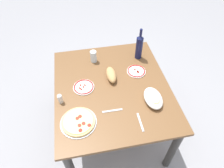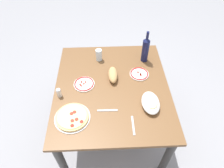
# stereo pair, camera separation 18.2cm
# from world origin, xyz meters

# --- Properties ---
(ground_plane) EXTENTS (8.00, 8.00, 0.00)m
(ground_plane) POSITION_xyz_m (0.00, 0.00, 0.00)
(ground_plane) COLOR gray
(ground_plane) RESTS_ON ground
(dining_table) EXTENTS (1.19, 1.04, 0.72)m
(dining_table) POSITION_xyz_m (0.00, 0.00, 0.61)
(dining_table) COLOR brown
(dining_table) RESTS_ON ground
(pepperoni_pizza) EXTENTS (0.29, 0.29, 0.03)m
(pepperoni_pizza) POSITION_xyz_m (-0.33, 0.33, 0.73)
(pepperoni_pizza) COLOR #B7B7BC
(pepperoni_pizza) RESTS_ON dining_table
(baked_pasta_dish) EXTENTS (0.24, 0.15, 0.08)m
(baked_pasta_dish) POSITION_xyz_m (-0.23, -0.31, 0.76)
(baked_pasta_dish) COLOR white
(baked_pasta_dish) RESTS_ON dining_table
(wine_bottle) EXTENTS (0.07, 0.07, 0.34)m
(wine_bottle) POSITION_xyz_m (0.35, -0.35, 0.86)
(wine_bottle) COLOR #141942
(wine_bottle) RESTS_ON dining_table
(water_glass) EXTENTS (0.06, 0.06, 0.12)m
(water_glass) POSITION_xyz_m (0.38, 0.12, 0.78)
(water_glass) COLOR silver
(water_glass) RESTS_ON dining_table
(side_plate_near) EXTENTS (0.18, 0.18, 0.02)m
(side_plate_near) POSITION_xyz_m (0.14, -0.27, 0.72)
(side_plate_near) COLOR white
(side_plate_near) RESTS_ON dining_table
(side_plate_far) EXTENTS (0.19, 0.19, 0.02)m
(side_plate_far) POSITION_xyz_m (0.03, 0.26, 0.72)
(side_plate_far) COLOR white
(side_plate_far) RESTS_ON dining_table
(bread_loaf) EXTENTS (0.21, 0.09, 0.08)m
(bread_loaf) POSITION_xyz_m (0.11, -0.01, 0.76)
(bread_loaf) COLOR tan
(bread_loaf) RESTS_ON dining_table
(spice_shaker) EXTENTS (0.04, 0.04, 0.09)m
(spice_shaker) POSITION_xyz_m (-0.10, 0.46, 0.76)
(spice_shaker) COLOR silver
(spice_shaker) RESTS_ON dining_table
(fork_left) EXTENTS (0.17, 0.02, 0.00)m
(fork_left) POSITION_xyz_m (-0.42, -0.15, 0.72)
(fork_left) COLOR #B7B7BC
(fork_left) RESTS_ON dining_table
(fork_right) EXTENTS (0.02, 0.17, 0.00)m
(fork_right) POSITION_xyz_m (-0.27, 0.05, 0.72)
(fork_right) COLOR #B7B7BC
(fork_right) RESTS_ON dining_table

